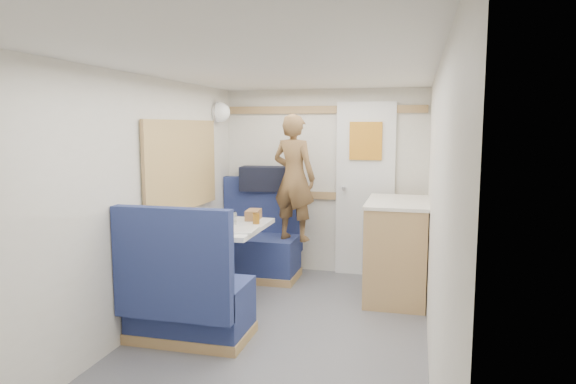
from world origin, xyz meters
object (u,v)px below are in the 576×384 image
(tray, at_px, (242,230))
(salt_grinder, at_px, (235,218))
(dome_light, at_px, (220,112))
(bread_loaf, at_px, (253,215))
(dinette_table, at_px, (228,242))
(cheese_block, at_px, (221,227))
(tumbler_right, at_px, (232,218))
(pepper_grinder, at_px, (225,222))
(bench_near, at_px, (187,302))
(orange_fruit, at_px, (229,227))
(bench_far, at_px, (257,249))
(wine_glass, at_px, (206,214))
(galley_counter, at_px, (396,248))
(duffel_bag, at_px, (266,179))
(beer_glass, at_px, (256,219))
(tumbler_left, at_px, (195,226))
(tumbler_mid, at_px, (225,216))
(person, at_px, (294,178))

(tray, height_order, salt_grinder, salt_grinder)
(dome_light, relative_size, bread_loaf, 0.89)
(dinette_table, xyz_separation_m, cheese_block, (0.03, -0.24, 0.19))
(tumbler_right, height_order, salt_grinder, tumbler_right)
(pepper_grinder, bearing_deg, dinette_table, 97.28)
(bench_near, distance_m, tray, 0.82)
(bench_near, distance_m, orange_fruit, 0.75)
(bench_far, bearing_deg, bench_near, -90.00)
(bench_near, bearing_deg, wine_glass, 100.72)
(galley_counter, distance_m, tray, 1.49)
(orange_fruit, bearing_deg, duffel_bag, 94.19)
(beer_glass, relative_size, salt_grinder, 1.02)
(duffel_bag, height_order, tray, duffel_bag)
(cheese_block, relative_size, tumbler_left, 0.84)
(bench_near, xyz_separation_m, tumbler_mid, (-0.09, 1.03, 0.47))
(bench_far, xyz_separation_m, tumbler_right, (0.03, -0.84, 0.48))
(duffel_bag, height_order, beer_glass, duffel_bag)
(orange_fruit, bearing_deg, tumbler_right, 106.33)
(galley_counter, bearing_deg, salt_grinder, -162.71)
(bench_near, relative_size, tumbler_left, 8.79)
(bench_far, xyz_separation_m, bench_near, (0.00, -1.73, 0.00))
(tumbler_left, bearing_deg, bread_loaf, 68.68)
(tumbler_right, xyz_separation_m, beer_glass, (0.19, 0.11, -0.01))
(person, bearing_deg, bench_far, 3.00)
(bench_far, height_order, bench_near, same)
(duffel_bag, xyz_separation_m, pepper_grinder, (-0.01, -1.22, -0.26))
(bench_far, distance_m, cheese_block, 1.20)
(pepper_grinder, bearing_deg, person, 64.14)
(person, xyz_separation_m, tumbler_mid, (-0.52, -0.60, -0.31))
(tray, xyz_separation_m, cheese_block, (-0.17, -0.06, 0.03))
(tumbler_left, relative_size, tumbler_mid, 1.09)
(wine_glass, distance_m, salt_grinder, 0.33)
(beer_glass, relative_size, pepper_grinder, 0.98)
(wine_glass, bearing_deg, cheese_block, -24.44)
(orange_fruit, distance_m, tumbler_left, 0.29)
(orange_fruit, xyz_separation_m, tumbler_mid, (-0.22, 0.46, 0.00))
(bench_near, distance_m, cheese_block, 0.77)
(person, bearing_deg, salt_grinder, 75.73)
(orange_fruit, distance_m, cheese_block, 0.12)
(dinette_table, relative_size, bench_near, 0.88)
(bench_near, bearing_deg, orange_fruit, 76.93)
(bread_loaf, bearing_deg, cheese_block, -99.78)
(tumbler_right, bearing_deg, cheese_block, -90.41)
(orange_fruit, relative_size, tumbler_mid, 0.64)
(duffel_bag, distance_m, tumbler_right, 1.12)
(bench_near, distance_m, pepper_grinder, 0.90)
(bench_far, height_order, dome_light, dome_light)
(bench_near, bearing_deg, person, 75.25)
(tray, relative_size, wine_glass, 1.85)
(bench_near, relative_size, galley_counter, 1.14)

